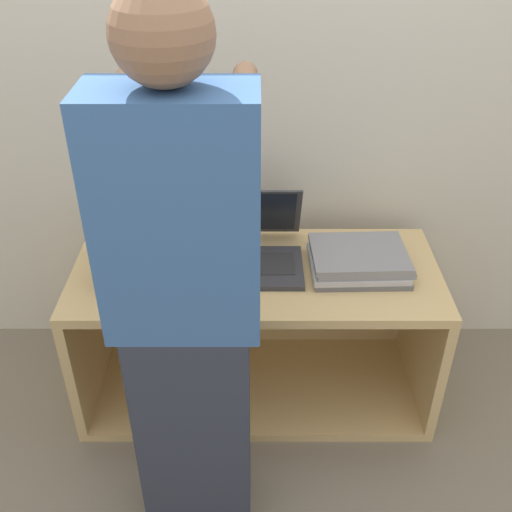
{
  "coord_description": "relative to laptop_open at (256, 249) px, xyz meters",
  "views": [
    {
      "loc": [
        -0.0,
        -1.51,
        1.87
      ],
      "look_at": [
        0.0,
        0.2,
        0.72
      ],
      "focal_mm": 42.0,
      "sensor_mm": 36.0,
      "label": 1
    }
  ],
  "objects": [
    {
      "name": "ground_plane",
      "position": [
        0.0,
        -0.35,
        -0.66
      ],
      "size": [
        12.0,
        12.0,
        0.0
      ],
      "primitive_type": "plane",
      "color": "#756B5B"
    },
    {
      "name": "laptop_stack_left",
      "position": [
        -0.37,
        -0.06,
        0.02
      ],
      "size": [
        0.36,
        0.28,
        0.14
      ],
      "color": "gray",
      "rests_on": "cart"
    },
    {
      "name": "cart",
      "position": [
        0.0,
        0.0,
        -0.35
      ],
      "size": [
        1.36,
        0.58,
        0.6
      ],
      "color": "tan",
      "rests_on": "ground_plane"
    },
    {
      "name": "inventory_tag",
      "position": [
        -0.37,
        -0.13,
        0.09
      ],
      "size": [
        0.06,
        0.02,
        0.01
      ],
      "color": "red",
      "rests_on": "laptop_stack_left"
    },
    {
      "name": "wall_back",
      "position": [
        0.0,
        0.33,
        0.54
      ],
      "size": [
        8.0,
        0.05,
        2.4
      ],
      "color": "beige",
      "rests_on": "ground_plane"
    },
    {
      "name": "laptop_stack_right",
      "position": [
        0.38,
        -0.06,
        -0.01
      ],
      "size": [
        0.36,
        0.28,
        0.08
      ],
      "color": "slate",
      "rests_on": "cart"
    },
    {
      "name": "person",
      "position": [
        -0.19,
        -0.6,
        0.19
      ],
      "size": [
        0.4,
        0.53,
        1.68
      ],
      "color": "#2D3342",
      "rests_on": "ground_plane"
    },
    {
      "name": "laptop_open",
      "position": [
        0.0,
        0.0,
        0.0
      ],
      "size": [
        0.34,
        0.38,
        0.26
      ],
      "color": "#333338",
      "rests_on": "cart"
    }
  ]
}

